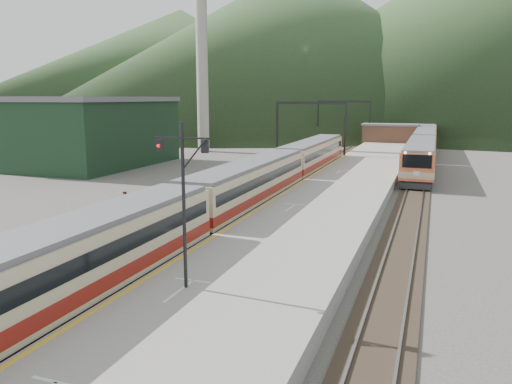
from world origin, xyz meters
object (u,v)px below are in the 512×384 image
at_px(signal_mast, 183,189).
at_px(second_train, 425,141).
at_px(worker, 42,250).

bearing_deg(signal_mast, second_train, 82.98).
distance_m(second_train, signal_mast, 62.44).
bearing_deg(second_train, signal_mast, -97.02).
height_order(signal_mast, worker, signal_mast).
height_order(second_train, signal_mast, signal_mast).
bearing_deg(signal_mast, worker, 165.90).
relative_size(signal_mast, worker, 3.84).
bearing_deg(second_train, worker, -105.98).
bearing_deg(worker, signal_mast, -167.83).
distance_m(signal_mast, worker, 10.58).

